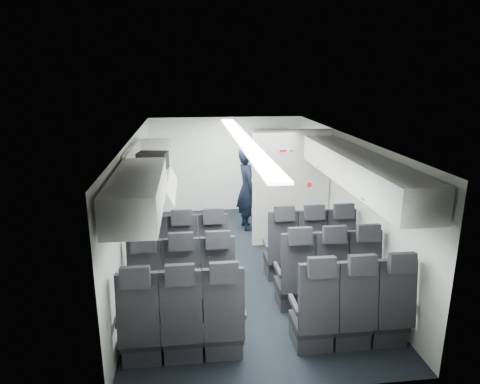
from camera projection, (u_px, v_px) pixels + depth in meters
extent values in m
cube|color=black|center=(243.00, 264.00, 7.18)|extent=(3.40, 6.00, 0.01)
cube|color=white|center=(243.00, 137.00, 6.59)|extent=(3.40, 6.00, 0.01)
cube|color=silver|center=(226.00, 165.00, 9.75)|extent=(3.40, 0.01, 2.15)
cube|color=silver|center=(283.00, 297.00, 4.02)|extent=(3.40, 0.01, 2.15)
cube|color=silver|center=(135.00, 207.00, 6.69)|extent=(0.01, 6.00, 2.15)
cube|color=silver|center=(345.00, 199.00, 7.08)|extent=(0.01, 6.00, 2.15)
cube|color=white|center=(243.00, 139.00, 6.60)|extent=(0.25, 5.52, 0.03)
cube|color=black|center=(154.00, 266.00, 6.51)|extent=(0.44, 0.46, 0.12)
cube|color=#2D2D33|center=(155.00, 275.00, 6.55)|extent=(0.42, 0.42, 0.22)
cube|color=black|center=(151.00, 244.00, 6.18)|extent=(0.44, 0.20, 0.80)
cube|color=black|center=(150.00, 219.00, 6.02)|extent=(0.30, 0.12, 0.23)
cube|color=#2D2D33|center=(138.00, 250.00, 6.38)|extent=(0.05, 0.40, 0.06)
cube|color=#2D2D33|center=(168.00, 249.00, 6.43)|extent=(0.05, 0.40, 0.06)
cube|color=black|center=(184.00, 264.00, 6.56)|extent=(0.44, 0.46, 0.12)
cube|color=#2D2D33|center=(184.00, 273.00, 6.60)|extent=(0.42, 0.42, 0.22)
cube|color=black|center=(183.00, 242.00, 6.23)|extent=(0.44, 0.20, 0.80)
cube|color=black|center=(182.00, 217.00, 6.07)|extent=(0.30, 0.12, 0.23)
cube|color=#2D2D33|center=(169.00, 249.00, 6.43)|extent=(0.05, 0.40, 0.06)
cube|color=#2D2D33|center=(198.00, 247.00, 6.48)|extent=(0.05, 0.40, 0.06)
cube|color=black|center=(213.00, 263.00, 6.61)|extent=(0.44, 0.46, 0.12)
cube|color=#2D2D33|center=(213.00, 272.00, 6.66)|extent=(0.42, 0.42, 0.22)
cube|color=black|center=(214.00, 241.00, 6.28)|extent=(0.44, 0.20, 0.80)
cube|color=black|center=(213.00, 216.00, 6.12)|extent=(0.30, 0.12, 0.23)
cube|color=#2D2D33|center=(199.00, 247.00, 6.48)|extent=(0.05, 0.40, 0.06)
cube|color=#2D2D33|center=(227.00, 246.00, 6.53)|extent=(0.05, 0.40, 0.06)
cube|color=black|center=(279.00, 259.00, 6.73)|extent=(0.44, 0.46, 0.12)
cube|color=#2D2D33|center=(279.00, 268.00, 6.78)|extent=(0.42, 0.42, 0.22)
cube|color=black|center=(283.00, 238.00, 6.40)|extent=(0.44, 0.20, 0.80)
cube|color=black|center=(284.00, 213.00, 6.24)|extent=(0.30, 0.12, 0.23)
cube|color=#2D2D33|center=(266.00, 244.00, 6.60)|extent=(0.05, 0.40, 0.06)
cube|color=#2D2D33|center=(294.00, 243.00, 6.65)|extent=(0.05, 0.40, 0.06)
cube|color=black|center=(307.00, 258.00, 6.78)|extent=(0.44, 0.46, 0.12)
cube|color=#2D2D33|center=(307.00, 267.00, 6.83)|extent=(0.42, 0.42, 0.22)
cube|color=black|center=(312.00, 236.00, 6.45)|extent=(0.44, 0.20, 0.80)
cube|color=black|center=(314.00, 212.00, 6.30)|extent=(0.30, 0.12, 0.23)
cube|color=#2D2D33|center=(295.00, 243.00, 6.65)|extent=(0.05, 0.40, 0.06)
cube|color=#2D2D33|center=(322.00, 241.00, 6.71)|extent=(0.05, 0.40, 0.06)
cube|color=black|center=(334.00, 256.00, 6.84)|extent=(0.44, 0.46, 0.12)
cube|color=#2D2D33|center=(334.00, 265.00, 6.88)|extent=(0.42, 0.42, 0.22)
cube|color=black|center=(341.00, 235.00, 6.50)|extent=(0.44, 0.20, 0.80)
cube|color=black|center=(344.00, 211.00, 6.35)|extent=(0.30, 0.12, 0.23)
cube|color=#2D2D33|center=(323.00, 241.00, 6.71)|extent=(0.05, 0.40, 0.06)
cube|color=#2D2D33|center=(349.00, 240.00, 6.76)|extent=(0.05, 0.40, 0.06)
cube|color=black|center=(149.00, 295.00, 5.65)|extent=(0.44, 0.46, 0.12)
cube|color=#2D2D33|center=(150.00, 306.00, 5.69)|extent=(0.42, 0.42, 0.22)
cube|color=black|center=(146.00, 271.00, 5.32)|extent=(0.44, 0.20, 0.80)
cube|color=black|center=(143.00, 243.00, 5.16)|extent=(0.30, 0.12, 0.23)
cube|color=#2D2D33|center=(131.00, 278.00, 5.52)|extent=(0.05, 0.40, 0.06)
cube|color=#2D2D33|center=(165.00, 276.00, 5.57)|extent=(0.05, 0.40, 0.06)
cube|color=black|center=(184.00, 293.00, 5.70)|extent=(0.44, 0.46, 0.12)
cube|color=#2D2D33|center=(184.00, 304.00, 5.74)|extent=(0.42, 0.42, 0.22)
cube|color=black|center=(182.00, 270.00, 5.37)|extent=(0.44, 0.20, 0.80)
cube|color=black|center=(181.00, 241.00, 5.21)|extent=(0.30, 0.12, 0.23)
cube|color=#2D2D33|center=(166.00, 276.00, 5.57)|extent=(0.05, 0.40, 0.06)
cube|color=#2D2D33|center=(200.00, 274.00, 5.62)|extent=(0.05, 0.40, 0.06)
cube|color=black|center=(217.00, 291.00, 5.75)|extent=(0.44, 0.46, 0.12)
cube|color=#2D2D33|center=(217.00, 302.00, 5.80)|extent=(0.42, 0.42, 0.22)
cube|color=black|center=(218.00, 268.00, 5.42)|extent=(0.44, 0.20, 0.80)
cube|color=black|center=(218.00, 240.00, 5.26)|extent=(0.30, 0.12, 0.23)
cube|color=#2D2D33|center=(200.00, 274.00, 5.62)|extent=(0.05, 0.40, 0.06)
cube|color=#2D2D33|center=(234.00, 272.00, 5.67)|extent=(0.05, 0.40, 0.06)
cube|color=black|center=(293.00, 287.00, 5.87)|extent=(0.44, 0.46, 0.12)
cube|color=#2D2D33|center=(292.00, 297.00, 5.92)|extent=(0.42, 0.42, 0.22)
cube|color=black|center=(298.00, 263.00, 5.54)|extent=(0.44, 0.20, 0.80)
cube|color=black|center=(300.00, 236.00, 5.38)|extent=(0.30, 0.12, 0.23)
cube|color=#2D2D33|center=(278.00, 270.00, 5.74)|extent=(0.05, 0.40, 0.06)
cube|color=#2D2D33|center=(310.00, 268.00, 5.79)|extent=(0.05, 0.40, 0.06)
cube|color=black|center=(324.00, 285.00, 5.92)|extent=(0.44, 0.46, 0.12)
cube|color=#2D2D33|center=(324.00, 295.00, 5.97)|extent=(0.42, 0.42, 0.22)
cube|color=black|center=(332.00, 262.00, 5.59)|extent=(0.44, 0.20, 0.80)
cube|color=black|center=(335.00, 234.00, 5.44)|extent=(0.30, 0.12, 0.23)
cube|color=#2D2D33|center=(311.00, 268.00, 5.79)|extent=(0.05, 0.40, 0.06)
cube|color=#2D2D33|center=(342.00, 266.00, 5.85)|extent=(0.05, 0.40, 0.06)
cube|color=black|center=(356.00, 283.00, 5.98)|extent=(0.44, 0.46, 0.12)
cube|color=#2D2D33|center=(355.00, 293.00, 6.02)|extent=(0.42, 0.42, 0.22)
cube|color=black|center=(364.00, 260.00, 5.64)|extent=(0.44, 0.20, 0.80)
cube|color=black|center=(368.00, 233.00, 5.49)|extent=(0.30, 0.12, 0.23)
cube|color=#2D2D33|center=(343.00, 266.00, 5.85)|extent=(0.05, 0.40, 0.06)
cube|color=#2D2D33|center=(373.00, 265.00, 5.90)|extent=(0.05, 0.40, 0.06)
cube|color=black|center=(143.00, 335.00, 4.79)|extent=(0.44, 0.46, 0.12)
cube|color=#2D2D33|center=(144.00, 347.00, 4.83)|extent=(0.42, 0.42, 0.22)
cube|color=black|center=(138.00, 310.00, 4.46)|extent=(0.44, 0.20, 0.80)
cube|color=black|center=(135.00, 277.00, 4.30)|extent=(0.30, 0.12, 0.23)
cube|color=#2D2D33|center=(120.00, 316.00, 4.66)|extent=(0.05, 0.40, 0.06)
cube|color=#2D2D33|center=(161.00, 313.00, 4.71)|extent=(0.05, 0.40, 0.06)
cube|color=black|center=(183.00, 332.00, 4.84)|extent=(0.44, 0.46, 0.12)
cube|color=#2D2D33|center=(184.00, 344.00, 4.88)|extent=(0.42, 0.42, 0.22)
cube|color=black|center=(181.00, 307.00, 4.51)|extent=(0.44, 0.20, 0.80)
cube|color=black|center=(180.00, 275.00, 4.35)|extent=(0.30, 0.12, 0.23)
cube|color=#2D2D33|center=(162.00, 313.00, 4.71)|extent=(0.05, 0.40, 0.06)
cube|color=#2D2D33|center=(202.00, 311.00, 4.76)|extent=(0.05, 0.40, 0.06)
cube|color=black|center=(223.00, 330.00, 4.89)|extent=(0.44, 0.46, 0.12)
cube|color=#2D2D33|center=(223.00, 342.00, 4.94)|extent=(0.42, 0.42, 0.22)
cube|color=black|center=(224.00, 305.00, 4.56)|extent=(0.44, 0.20, 0.80)
cube|color=black|center=(224.00, 273.00, 4.40)|extent=(0.30, 0.12, 0.23)
cube|color=#2D2D33|center=(203.00, 310.00, 4.76)|extent=(0.05, 0.40, 0.06)
cube|color=#2D2D33|center=(242.00, 308.00, 4.81)|extent=(0.05, 0.40, 0.06)
cube|color=black|center=(311.00, 323.00, 5.01)|extent=(0.44, 0.46, 0.12)
cube|color=#2D2D33|center=(310.00, 335.00, 5.06)|extent=(0.42, 0.42, 0.22)
cube|color=black|center=(318.00, 299.00, 4.68)|extent=(0.44, 0.20, 0.80)
cube|color=black|center=(322.00, 267.00, 4.52)|extent=(0.30, 0.12, 0.23)
cube|color=#2D2D33|center=(294.00, 305.00, 4.88)|extent=(0.05, 0.40, 0.06)
cube|color=#2D2D33|center=(331.00, 302.00, 4.93)|extent=(0.05, 0.40, 0.06)
cube|color=black|center=(348.00, 321.00, 5.06)|extent=(0.44, 0.46, 0.12)
cube|color=#2D2D33|center=(347.00, 333.00, 5.11)|extent=(0.42, 0.42, 0.22)
cube|color=black|center=(358.00, 296.00, 4.73)|extent=(0.44, 0.20, 0.80)
cube|color=black|center=(362.00, 265.00, 4.58)|extent=(0.30, 0.12, 0.23)
cube|color=#2D2D33|center=(332.00, 302.00, 4.93)|extent=(0.05, 0.40, 0.06)
cube|color=#2D2D33|center=(369.00, 300.00, 4.99)|extent=(0.05, 0.40, 0.06)
cube|color=black|center=(384.00, 318.00, 5.12)|extent=(0.44, 0.46, 0.12)
cube|color=#2D2D33|center=(383.00, 330.00, 5.16)|extent=(0.42, 0.42, 0.22)
cube|color=black|center=(396.00, 294.00, 4.78)|extent=(0.44, 0.20, 0.80)
cube|color=black|center=(402.00, 263.00, 4.63)|extent=(0.30, 0.12, 0.23)
cube|color=#2D2D33|center=(369.00, 300.00, 4.99)|extent=(0.05, 0.40, 0.06)
cube|color=#2D2D33|center=(405.00, 297.00, 5.04)|extent=(0.05, 0.40, 0.06)
cube|color=silver|center=(138.00, 193.00, 4.60)|extent=(0.52, 1.80, 0.40)
cylinder|color=slate|center=(162.00, 206.00, 4.67)|extent=(0.04, 0.10, 0.04)
cube|color=#9E9E93|center=(152.00, 174.00, 6.33)|extent=(0.52, 1.70, 0.04)
cube|color=silver|center=(133.00, 161.00, 6.24)|extent=(0.06, 1.70, 0.44)
cube|color=silver|center=(146.00, 173.00, 5.48)|extent=(0.52, 0.04, 0.40)
cube|color=silver|center=(155.00, 151.00, 7.06)|extent=(0.52, 0.04, 0.40)
cube|color=silver|center=(169.00, 180.00, 6.38)|extent=(0.21, 1.61, 0.38)
cube|color=silver|center=(385.00, 185.00, 4.92)|extent=(0.52, 1.80, 0.40)
cylinder|color=slate|center=(364.00, 199.00, 4.94)|extent=(0.04, 0.10, 0.04)
cube|color=silver|center=(335.00, 156.00, 6.59)|extent=(0.52, 1.70, 0.40)
cylinder|color=slate|center=(319.00, 167.00, 6.61)|extent=(0.04, 0.10, 0.04)
cube|color=silver|center=(291.00, 188.00, 7.76)|extent=(1.40, 0.12, 2.13)
cube|color=white|center=(286.00, 151.00, 7.48)|extent=(0.24, 0.01, 0.10)
cube|color=red|center=(283.00, 151.00, 7.47)|extent=(0.13, 0.01, 0.04)
cube|color=red|center=(292.00, 151.00, 7.49)|extent=(0.05, 0.01, 0.03)
cylinder|color=white|center=(309.00, 185.00, 7.71)|extent=(0.11, 0.01, 0.11)
cylinder|color=red|center=(309.00, 185.00, 7.70)|extent=(0.09, 0.01, 0.09)
cube|color=#939399|center=(269.00, 172.00, 9.63)|extent=(0.85, 0.50, 1.90)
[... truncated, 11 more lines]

